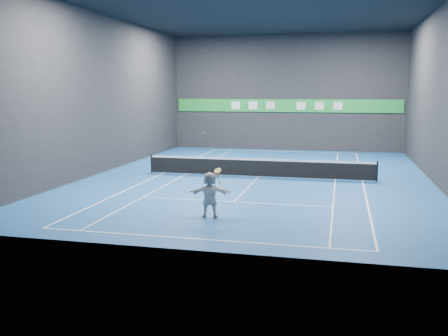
% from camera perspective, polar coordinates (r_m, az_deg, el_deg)
% --- Properties ---
extents(ground, '(26.00, 26.00, 0.00)m').
position_cam_1_polar(ground, '(27.30, 3.95, -1.01)').
color(ground, '#1A4F91').
rests_on(ground, ground).
extents(ceiling, '(26.00, 26.00, 0.00)m').
position_cam_1_polar(ceiling, '(27.25, 4.16, 17.97)').
color(ceiling, black).
rests_on(ceiling, ground).
extents(wall_back, '(18.00, 0.10, 9.00)m').
position_cam_1_polar(wall_back, '(39.79, 7.11, 8.53)').
color(wall_back, '#242427').
rests_on(wall_back, ground).
extents(wall_front, '(18.00, 0.10, 9.00)m').
position_cam_1_polar(wall_front, '(14.23, -4.50, 8.19)').
color(wall_front, '#242427').
rests_on(wall_front, ground).
extents(wall_left, '(0.10, 26.00, 9.00)m').
position_cam_1_polar(wall_left, '(29.71, -13.53, 8.28)').
color(wall_left, '#242427').
rests_on(wall_left, ground).
extents(wall_right, '(0.10, 26.00, 9.00)m').
position_cam_1_polar(wall_right, '(26.96, 23.48, 7.77)').
color(wall_right, '#242427').
rests_on(wall_right, ground).
extents(baseline_near, '(10.98, 0.08, 0.01)m').
position_cam_1_polar(baseline_near, '(15.98, -3.08, -8.10)').
color(baseline_near, white).
rests_on(baseline_near, ground).
extents(baseline_far, '(10.98, 0.08, 0.01)m').
position_cam_1_polar(baseline_far, '(38.96, 6.80, 1.90)').
color(baseline_far, white).
rests_on(baseline_far, ground).
extents(sideline_doubles_left, '(0.08, 23.78, 0.01)m').
position_cam_1_polar(sideline_doubles_left, '(28.69, -6.93, -0.57)').
color(sideline_doubles_left, white).
rests_on(sideline_doubles_left, ground).
extents(sideline_doubles_right, '(0.08, 23.78, 0.01)m').
position_cam_1_polar(sideline_doubles_right, '(26.98, 15.54, -1.43)').
color(sideline_doubles_right, white).
rests_on(sideline_doubles_right, ground).
extents(sideline_singles_left, '(0.06, 23.78, 0.01)m').
position_cam_1_polar(sideline_singles_left, '(28.25, -4.30, -0.68)').
color(sideline_singles_left, white).
rests_on(sideline_singles_left, ground).
extents(sideline_singles_right, '(0.06, 23.78, 0.01)m').
position_cam_1_polar(sideline_singles_right, '(26.96, 12.61, -1.33)').
color(sideline_singles_right, white).
rests_on(sideline_singles_right, ground).
extents(service_line_near, '(8.23, 0.06, 0.01)m').
position_cam_1_polar(service_line_near, '(21.13, 1.12, -3.89)').
color(service_line_near, white).
rests_on(service_line_near, ground).
extents(service_line_far, '(8.23, 0.06, 0.01)m').
position_cam_1_polar(service_line_far, '(33.56, 5.73, 0.81)').
color(service_line_far, white).
rests_on(service_line_far, ground).
extents(center_service_line, '(0.06, 12.80, 0.01)m').
position_cam_1_polar(center_service_line, '(27.30, 3.95, -1.01)').
color(center_service_line, white).
rests_on(center_service_line, ground).
extents(player, '(1.65, 0.83, 1.70)m').
position_cam_1_polar(player, '(18.49, -1.63, -3.04)').
color(player, silver).
rests_on(player, ground).
extents(tennis_ball, '(0.07, 0.07, 0.07)m').
position_cam_1_polar(tennis_ball, '(18.44, -2.26, 4.01)').
color(tennis_ball, '#D4F028').
rests_on(tennis_ball, player).
extents(tennis_net, '(12.50, 0.10, 1.07)m').
position_cam_1_polar(tennis_net, '(27.22, 3.96, 0.11)').
color(tennis_net, black).
rests_on(tennis_net, ground).
extents(sponsor_banner, '(17.64, 0.11, 1.00)m').
position_cam_1_polar(sponsor_banner, '(39.74, 7.07, 7.09)').
color(sponsor_banner, green).
rests_on(sponsor_banner, wall_back).
extents(tennis_racket, '(0.41, 0.35, 0.64)m').
position_cam_1_polar(tennis_racket, '(18.31, -0.72, -0.55)').
color(tennis_racket, '#B11218').
rests_on(tennis_racket, player).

